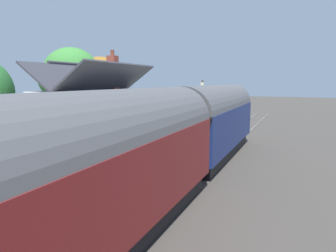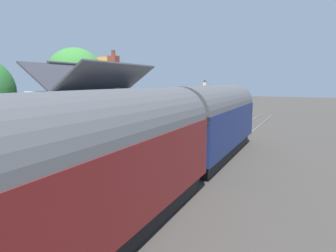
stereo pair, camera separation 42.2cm
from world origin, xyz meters
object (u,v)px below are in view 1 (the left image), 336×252
Objects in this scene: bench_platform_end at (181,119)px; train at (185,133)px; planter_edge_near at (198,122)px; tree_distant at (71,73)px; station_building at (96,114)px; bench_near_building at (171,123)px; lamp_post_platform at (202,93)px; planter_by_door at (161,114)px; station_sign_board at (93,145)px; tree_far_left at (57,80)px; tree_far_right at (101,77)px; planter_under_sign at (115,156)px; bench_by_lamp at (198,114)px; planter_bench_left at (50,172)px; planter_bench_right at (204,118)px.

train is at bearing -158.72° from bench_platform_end.
planter_edge_near is 0.11× the size of tree_distant.
bench_platform_end is at bearing -12.60° from station_building.
lamp_post_platform is (4.19, -1.19, 2.13)m from bench_near_building.
planter_by_door is 0.58× the size of station_sign_board.
lamp_post_platform is 14.78m from tree_far_left.
station_sign_board is at bearing -145.95° from tree_far_right.
tree_far_left is (13.30, 15.12, 3.42)m from planter_under_sign.
train is at bearing -165.50° from planter_edge_near.
planter_bench_left is (-20.61, -0.67, -0.19)m from bench_by_lamp.
train is 16.68m from bench_by_lamp.
planter_edge_near is at bearing -23.38° from bench_near_building.
station_sign_board is (-16.13, -0.48, -1.42)m from lamp_post_platform.
planter_edge_near is at bearing 1.64° from station_sign_board.
bench_by_lamp is 0.19× the size of tree_distant.
tree_far_left is (-6.18, 0.90, -0.29)m from tree_far_right.
station_building is 8.59× the size of planter_edge_near.
bench_near_building is at bearing -99.29° from tree_distant.
planter_under_sign is 0.21× the size of lamp_post_platform.
planter_by_door reaches higher than bench_platform_end.
station_building is 5.72m from planter_under_sign.
train is 12.06m from bench_platform_end.
planter_bench_left is (-4.54, 3.71, -1.03)m from train.
station_sign_board is at bearing -138.13° from tree_distant.
train reaches higher than planter_edge_near.
planter_bench_left is 19.09m from planter_by_door.
planter_under_sign is 0.51× the size of station_sign_board.
station_sign_board reaches higher than bench_platform_end.
planter_under_sign is at bearing -177.38° from planter_bench_right.
planter_by_door is 0.24× the size of lamp_post_platform.
planter_bench_left is at bearing 177.18° from planter_edge_near.
tree_far_right is at bearing 15.14° from tree_distant.
tree_far_right is at bearing 69.53° from planter_by_door.
bench_by_lamp is 0.90× the size of station_sign_board.
planter_edge_near is 15.67m from tree_far_right.
bench_near_building is 15.99m from tree_far_right.
planter_bench_right reaches higher than planter_bench_left.
planter_edge_near is 15.15m from tree_far_left.
bench_platform_end reaches higher than planter_bench_left.
tree_far_right reaches higher than planter_under_sign.
station_sign_board is at bearing -145.50° from station_building.
planter_under_sign is (-13.08, -1.82, -0.09)m from bench_platform_end.
bench_by_lamp is (13.91, -2.01, -1.20)m from station_building.
bench_by_lamp is 1.52× the size of planter_bench_left.
tree_far_left is at bearing 50.57° from station_building.
tree_distant is (-1.25, -2.91, 0.60)m from tree_far_left.
bench_platform_end is 4.32m from planter_by_door.
planter_under_sign is at bearing -172.08° from bench_platform_end.
station_building is 14.75m from tree_far_left.
planter_edge_near is (-4.74, -1.45, -0.20)m from bench_by_lamp.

